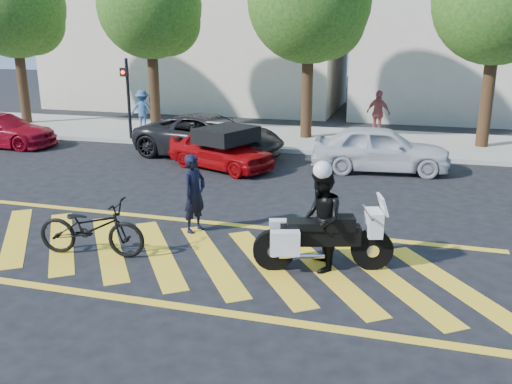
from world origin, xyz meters
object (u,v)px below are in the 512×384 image
(officer_bike, at_px, (194,194))
(parked_left, at_px, (1,130))
(police_motorcycle, at_px, (321,238))
(officer_moto, at_px, (321,220))
(bicycle, at_px, (91,228))
(red_convertible, at_px, (221,149))
(parked_mid_right, at_px, (380,149))
(parked_mid_left, at_px, (210,136))

(officer_bike, bearing_deg, parked_left, 75.60)
(officer_bike, relative_size, police_motorcycle, 0.69)
(officer_bike, bearing_deg, officer_moto, -94.89)
(bicycle, distance_m, red_convertible, 7.20)
(officer_bike, height_order, bicycle, officer_bike)
(parked_mid_right, bearing_deg, police_motorcycle, 169.40)
(police_motorcycle, distance_m, parked_left, 15.42)
(parked_left, bearing_deg, parked_mid_right, -91.53)
(bicycle, height_order, police_motorcycle, police_motorcycle)
(officer_moto, xyz_separation_m, parked_mid_right, (0.58, 7.68, -0.22))
(officer_moto, bearing_deg, police_motorcycle, 41.94)
(parked_mid_left, bearing_deg, bicycle, -166.46)
(parked_mid_left, bearing_deg, parked_left, 101.03)
(officer_bike, relative_size, parked_mid_right, 0.41)
(officer_bike, bearing_deg, red_convertible, 31.40)
(officer_moto, bearing_deg, parked_mid_left, -163.90)
(red_convertible, bearing_deg, officer_moto, -124.82)
(red_convertible, distance_m, parked_left, 9.15)
(officer_bike, xyz_separation_m, red_convertible, (-1.35, 5.44, -0.23))
(police_motorcycle, bearing_deg, parked_mid_left, 106.16)
(police_motorcycle, height_order, parked_mid_left, parked_mid_left)
(police_motorcycle, xyz_separation_m, parked_left, (-13.36, 7.69, 0.01))
(parked_left, relative_size, parked_mid_left, 0.82)
(police_motorcycle, xyz_separation_m, officer_moto, (-0.02, 0.01, 0.32))
(bicycle, height_order, parked_left, parked_left)
(parked_left, distance_m, parked_mid_left, 8.18)
(red_convertible, height_order, parked_mid_left, parked_mid_left)
(bicycle, xyz_separation_m, police_motorcycle, (4.33, 0.56, 0.05))
(bicycle, bearing_deg, parked_left, 40.69)
(officer_moto, bearing_deg, parked_mid_right, 159.33)
(officer_bike, height_order, police_motorcycle, officer_bike)
(officer_bike, relative_size, red_convertible, 0.47)
(red_convertible, xyz_separation_m, parked_left, (-9.09, 1.05, 0.00))
(parked_left, distance_m, parked_mid_right, 13.92)
(officer_bike, height_order, parked_mid_left, officer_bike)
(officer_bike, xyz_separation_m, parked_mid_left, (-2.28, 6.94, -0.13))
(red_convertible, height_order, parked_left, parked_left)
(officer_moto, height_order, parked_mid_left, officer_moto)
(officer_moto, relative_size, parked_left, 0.44)
(officer_moto, bearing_deg, officer_bike, -128.72)
(parked_mid_right, bearing_deg, officer_moto, 169.25)
(police_motorcycle, relative_size, parked_left, 0.58)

